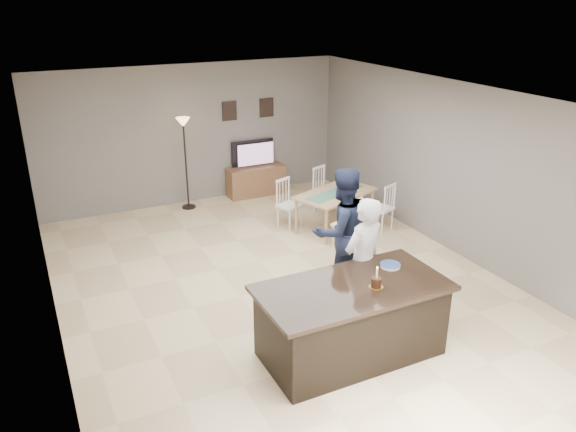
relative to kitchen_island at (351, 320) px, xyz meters
name	(u,v)px	position (x,y,z in m)	size (l,w,h in m)	color
floor	(283,286)	(0.00, 1.80, -0.45)	(8.00, 8.00, 0.00)	#D5BA88
room_shell	(283,175)	(0.00, 1.80, 1.22)	(8.00, 8.00, 8.00)	slate
kitchen_island	(351,320)	(0.00, 0.00, 0.00)	(2.15, 1.10, 0.90)	black
tv_console	(256,181)	(1.20, 5.57, -0.15)	(1.20, 0.40, 0.60)	brown
television	(254,154)	(1.20, 5.64, 0.41)	(0.91, 0.12, 0.53)	black
tv_screen_glow	(256,154)	(1.20, 5.56, 0.42)	(0.78, 0.78, 0.00)	#DF4B18
picture_frames	(248,109)	(1.15, 5.78, 1.30)	(1.10, 0.02, 0.38)	black
doorway	(70,355)	(-2.99, -0.50, 0.80)	(0.00, 2.10, 2.65)	black
woman	(363,262)	(0.49, 0.55, 0.38)	(0.61, 0.40, 1.68)	silver
man	(342,232)	(0.67, 1.35, 0.45)	(0.88, 0.68, 1.80)	#181E35
birthday_cake	(376,282)	(0.22, -0.13, 0.50)	(0.16, 0.16, 0.25)	gold
plate_stack	(390,265)	(0.65, 0.20, 0.46)	(0.24, 0.24, 0.04)	white
dining_table	(335,199)	(1.74, 3.30, 0.11)	(1.86, 2.01, 0.88)	#A17C57
floor_lamp	(184,139)	(-0.29, 5.46, 0.92)	(0.27, 0.27, 1.77)	black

